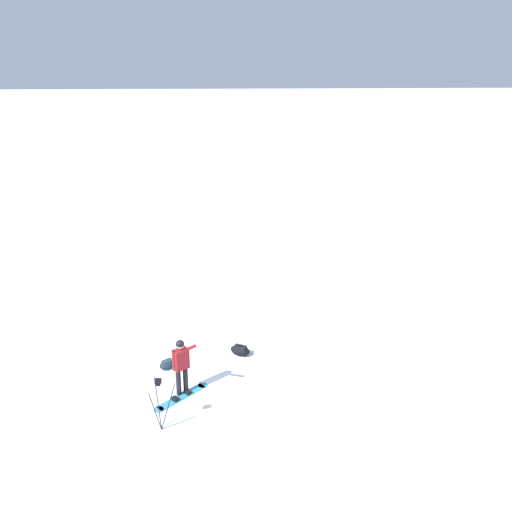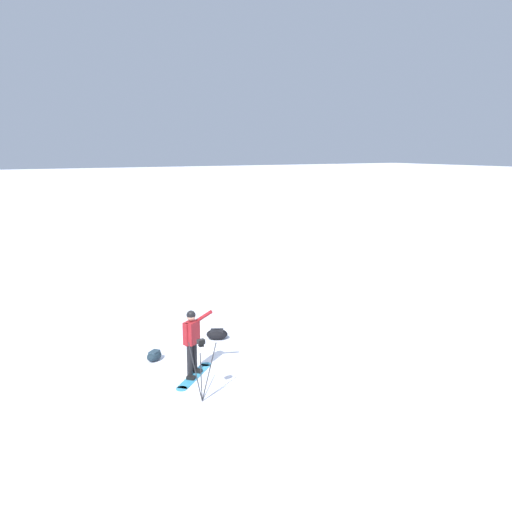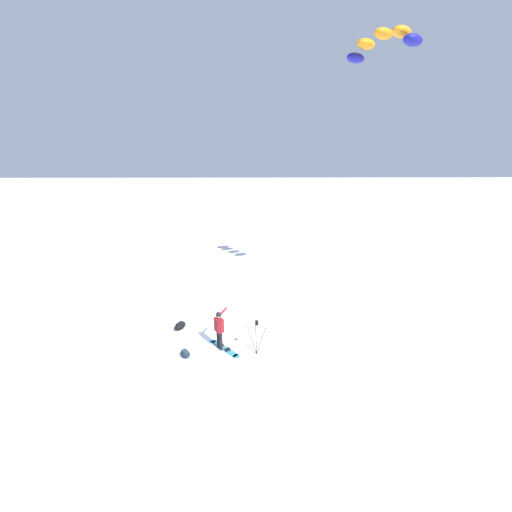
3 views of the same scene
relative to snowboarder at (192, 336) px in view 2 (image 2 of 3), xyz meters
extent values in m
plane|color=white|center=(-0.26, 0.73, -1.01)|extent=(300.00, 300.00, 0.00)
cylinder|color=black|center=(-0.07, 0.09, -0.61)|extent=(0.14, 0.14, 0.81)
cylinder|color=black|center=(0.05, -0.10, -0.61)|extent=(0.14, 0.14, 0.81)
cube|color=maroon|center=(-0.01, 0.00, 0.08)|extent=(0.44, 0.48, 0.57)
sphere|color=tan|center=(-0.01, 0.00, 0.51)|extent=(0.22, 0.22, 0.22)
sphere|color=black|center=(-0.01, 0.00, 0.54)|extent=(0.23, 0.23, 0.23)
cylinder|color=maroon|center=(0.09, 0.28, 0.48)|extent=(0.48, 0.37, 0.40)
cylinder|color=maroon|center=(0.09, -0.18, 0.08)|extent=(0.09, 0.09, 0.57)
cube|color=teal|center=(0.17, -0.03, -1.00)|extent=(1.26, 1.31, 0.02)
cylinder|color=teal|center=(-0.36, 0.54, -1.00)|extent=(0.27, 0.27, 0.02)
cylinder|color=teal|center=(0.70, -0.59, -1.00)|extent=(0.27, 0.27, 0.02)
cube|color=black|center=(0.02, 0.13, -0.95)|extent=(0.24, 0.24, 0.08)
cube|color=black|center=(0.32, -0.19, -0.95)|extent=(0.24, 0.24, 0.08)
ellipsoid|color=#192833|center=(-1.33, -0.54, -0.88)|extent=(0.57, 0.61, 0.27)
cube|color=#263A47|center=(-1.33, -0.54, -0.79)|extent=(0.34, 0.36, 0.08)
cylinder|color=#262628|center=(1.50, -0.23, -0.36)|extent=(0.08, 0.42, 1.31)
cylinder|color=#262628|center=(1.34, -0.49, -0.36)|extent=(0.40, 0.17, 1.31)
cylinder|color=#262628|center=(1.70, -0.51, -0.36)|extent=(0.39, 0.21, 1.31)
cube|color=black|center=(1.52, -0.42, 0.32)|extent=(0.10, 0.10, 0.06)
cube|color=black|center=(1.52, -0.42, 0.40)|extent=(0.12, 0.16, 0.10)
ellipsoid|color=black|center=(-1.98, 1.65, -0.86)|extent=(0.62, 0.73, 0.32)
cube|color=black|center=(-1.98, 1.65, -0.74)|extent=(0.37, 0.44, 0.08)
camera|label=1|loc=(12.82, 1.33, 7.77)|focal=37.93mm
camera|label=2|loc=(12.08, -5.08, 4.60)|focal=38.30mm
camera|label=3|loc=(1.23, -11.51, 6.44)|focal=22.11mm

